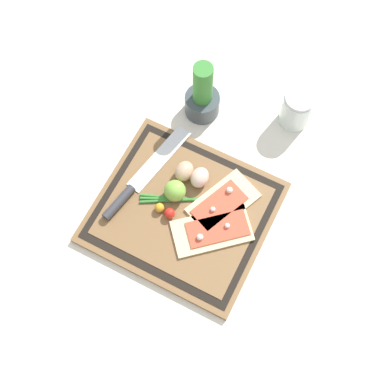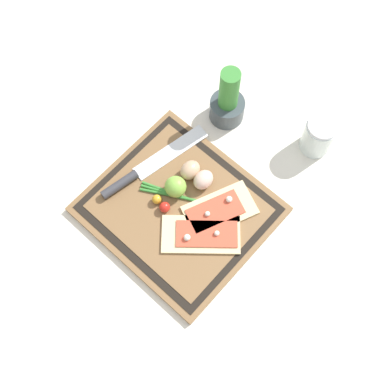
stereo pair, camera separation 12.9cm
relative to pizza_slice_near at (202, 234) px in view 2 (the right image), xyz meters
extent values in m
plane|color=silver|center=(-0.09, 0.01, -0.02)|extent=(6.00, 6.00, 0.00)
cube|color=brown|center=(-0.09, 0.01, -0.02)|extent=(0.41, 0.37, 0.02)
cube|color=black|center=(-0.09, 0.01, -0.01)|extent=(0.39, 0.34, 0.00)
cube|color=brown|center=(-0.09, 0.01, -0.01)|extent=(0.35, 0.31, 0.00)
cube|color=beige|center=(0.00, 0.00, 0.00)|extent=(0.20, 0.19, 0.01)
cube|color=#D14C33|center=(0.01, 0.01, 0.00)|extent=(0.15, 0.15, 0.00)
sphere|color=silver|center=(-0.02, -0.03, 0.01)|extent=(0.02, 0.02, 0.02)
sphere|color=silver|center=(0.03, 0.02, 0.01)|extent=(0.01, 0.01, 0.01)
cube|color=beige|center=(-0.01, 0.08, 0.00)|extent=(0.15, 0.19, 0.01)
cube|color=#D14C33|center=(-0.01, 0.06, 0.00)|extent=(0.11, 0.15, 0.00)
sphere|color=silver|center=(-0.01, 0.11, 0.01)|extent=(0.02, 0.02, 0.02)
sphere|color=silver|center=(-0.02, 0.04, 0.01)|extent=(0.01, 0.01, 0.01)
cube|color=silver|center=(-0.20, 0.11, 0.00)|extent=(0.08, 0.21, 0.00)
cylinder|color=#38383D|center=(-0.23, -0.04, 0.01)|extent=(0.04, 0.10, 0.02)
ellipsoid|color=tan|center=(-0.13, 0.10, 0.02)|extent=(0.04, 0.05, 0.04)
ellipsoid|color=beige|center=(-0.09, 0.10, 0.02)|extent=(0.04, 0.05, 0.04)
sphere|color=#7FB742|center=(-0.12, 0.04, 0.02)|extent=(0.05, 0.05, 0.05)
sphere|color=red|center=(-0.11, -0.01, 0.01)|extent=(0.03, 0.03, 0.03)
sphere|color=gold|center=(-0.14, -0.01, 0.01)|extent=(0.02, 0.02, 0.02)
cylinder|color=#388433|center=(-0.08, 0.05, 0.00)|extent=(0.24, 0.10, 0.01)
cylinder|color=#388433|center=(-0.08, 0.05, 0.00)|extent=(0.23, 0.11, 0.01)
cylinder|color=#388433|center=(-0.08, 0.05, 0.00)|extent=(0.22, 0.13, 0.01)
cylinder|color=#3D474C|center=(-0.18, 0.30, 0.01)|extent=(0.09, 0.09, 0.06)
cylinder|color=#388433|center=(-0.18, 0.30, 0.08)|extent=(0.05, 0.05, 0.16)
cylinder|color=silver|center=(0.05, 0.38, 0.02)|extent=(0.08, 0.08, 0.10)
cylinder|color=#B73323|center=(0.05, 0.38, -0.01)|extent=(0.07, 0.07, 0.03)
cylinder|color=silver|center=(0.05, 0.38, 0.08)|extent=(0.07, 0.07, 0.01)
camera|label=1|loc=(0.14, -0.38, 1.21)|focal=50.00mm
camera|label=2|loc=(0.24, -0.30, 1.21)|focal=50.00mm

